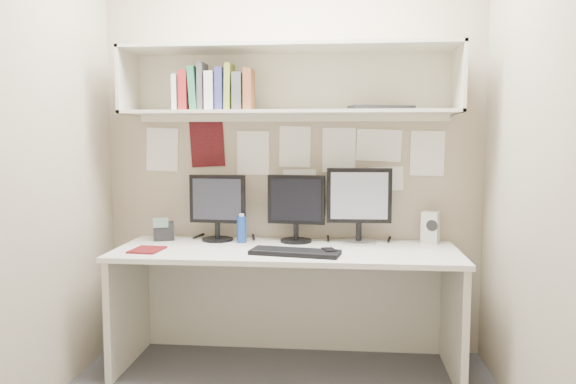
# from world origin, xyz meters

# --- Properties ---
(wall_back) EXTENTS (2.40, 0.02, 2.60)m
(wall_back) POSITION_xyz_m (0.00, 1.00, 1.30)
(wall_back) COLOR tan
(wall_back) RESTS_ON ground
(wall_front) EXTENTS (2.40, 0.02, 2.60)m
(wall_front) POSITION_xyz_m (0.00, -1.00, 1.30)
(wall_front) COLOR tan
(wall_front) RESTS_ON ground
(wall_left) EXTENTS (0.02, 2.00, 2.60)m
(wall_left) POSITION_xyz_m (-1.20, 0.00, 1.30)
(wall_left) COLOR tan
(wall_left) RESTS_ON ground
(wall_right) EXTENTS (0.02, 2.00, 2.60)m
(wall_right) POSITION_xyz_m (1.20, 0.00, 1.30)
(wall_right) COLOR tan
(wall_right) RESTS_ON ground
(desk) EXTENTS (2.00, 0.70, 0.73)m
(desk) POSITION_xyz_m (0.00, 0.65, 0.37)
(desk) COLOR silver
(desk) RESTS_ON floor
(overhead_hutch) EXTENTS (2.00, 0.38, 0.40)m
(overhead_hutch) POSITION_xyz_m (0.00, 0.86, 1.72)
(overhead_hutch) COLOR beige
(overhead_hutch) RESTS_ON wall_back
(pinned_papers) EXTENTS (1.92, 0.01, 0.48)m
(pinned_papers) POSITION_xyz_m (0.00, 0.99, 1.25)
(pinned_papers) COLOR white
(pinned_papers) RESTS_ON wall_back
(monitor_left) EXTENTS (0.36, 0.20, 0.41)m
(monitor_left) POSITION_xyz_m (-0.46, 0.87, 0.96)
(monitor_left) COLOR black
(monitor_left) RESTS_ON desk
(monitor_center) EXTENTS (0.36, 0.20, 0.42)m
(monitor_center) POSITION_xyz_m (0.04, 0.87, 0.96)
(monitor_center) COLOR black
(monitor_center) RESTS_ON desk
(monitor_right) EXTENTS (0.40, 0.22, 0.46)m
(monitor_right) POSITION_xyz_m (0.43, 0.87, 0.98)
(monitor_right) COLOR #A5A5AA
(monitor_right) RESTS_ON desk
(keyboard) EXTENTS (0.52, 0.26, 0.02)m
(keyboard) POSITION_xyz_m (0.06, 0.48, 0.74)
(keyboard) COLOR black
(keyboard) RESTS_ON desk
(mouse) EXTENTS (0.09, 0.12, 0.03)m
(mouse) POSITION_xyz_m (0.25, 0.51, 0.75)
(mouse) COLOR black
(mouse) RESTS_ON desk
(speaker) EXTENTS (0.13, 0.13, 0.20)m
(speaker) POSITION_xyz_m (0.87, 0.90, 0.83)
(speaker) COLOR beige
(speaker) RESTS_ON desk
(blue_bottle) EXTENTS (0.06, 0.06, 0.18)m
(blue_bottle) POSITION_xyz_m (-0.29, 0.81, 0.82)
(blue_bottle) COLOR navy
(blue_bottle) RESTS_ON desk
(maroon_notebook) EXTENTS (0.18, 0.22, 0.01)m
(maroon_notebook) POSITION_xyz_m (-0.79, 0.51, 0.74)
(maroon_notebook) COLOR #550E11
(maroon_notebook) RESTS_ON desk
(desk_phone) EXTENTS (0.15, 0.15, 0.15)m
(desk_phone) POSITION_xyz_m (-0.80, 0.85, 0.79)
(desk_phone) COLOR black
(desk_phone) RESTS_ON desk
(book_stack) EXTENTS (0.47, 0.17, 0.28)m
(book_stack) POSITION_xyz_m (-0.44, 0.75, 1.66)
(book_stack) COLOR silver
(book_stack) RESTS_ON overhead_hutch
(hutch_tray) EXTENTS (0.40, 0.26, 0.03)m
(hutch_tray) POSITION_xyz_m (0.55, 0.82, 1.55)
(hutch_tray) COLOR black
(hutch_tray) RESTS_ON overhead_hutch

